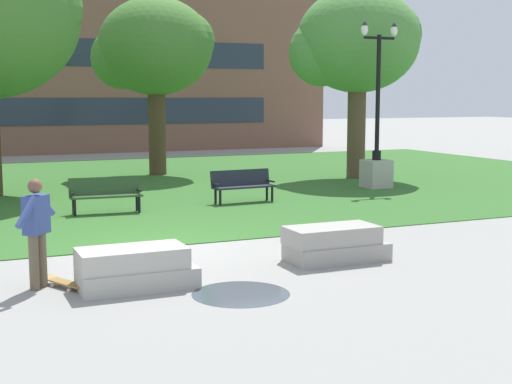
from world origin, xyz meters
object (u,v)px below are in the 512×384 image
concrete_block_left (334,244)px  lamp_post_right (377,155)px  concrete_block_center (135,269)px  park_bench_far_left (242,184)px  person_skateboarder (37,227)px  skateboard (66,283)px  park_bench_near_left (106,193)px

concrete_block_left → lamp_post_right: (6.42, 8.51, 0.78)m
concrete_block_center → park_bench_far_left: (4.96, 7.62, 0.23)m
concrete_block_center → person_skateboarder: (-1.38, 0.59, 0.66)m
park_bench_far_left → skateboard: bearing=-129.5°
person_skateboarder → park_bench_near_left: size_ratio=0.93×
concrete_block_center → park_bench_far_left: bearing=56.9°
park_bench_near_left → lamp_post_right: lamp_post_right is taller
park_bench_far_left → park_bench_near_left: bearing=-175.2°
park_bench_far_left → lamp_post_right: bearing=13.6°
person_skateboarder → lamp_post_right: (11.57, 8.30, 0.11)m
park_bench_near_left → park_bench_far_left: (3.90, 0.33, 0.00)m
skateboard → park_bench_far_left: size_ratio=0.55×
skateboard → lamp_post_right: bearing=37.2°
concrete_block_center → lamp_post_right: bearing=41.1°
person_skateboarder → park_bench_far_left: size_ratio=0.94×
park_bench_near_left → person_skateboarder: bearing=-110.0°
person_skateboarder → lamp_post_right: size_ratio=0.32×
park_bench_near_left → lamp_post_right: 9.28m
park_bench_near_left → lamp_post_right: (9.13, 1.59, 0.54)m
person_skateboarder → park_bench_far_left: bearing=48.0°
concrete_block_center → skateboard: (-0.99, 0.41, -0.22)m
park_bench_near_left → park_bench_far_left: 3.91m
lamp_post_right → skateboard: bearing=-142.8°
park_bench_near_left → concrete_block_left: bearing=-68.7°
concrete_block_center → lamp_post_right: 13.54m
person_skateboarder → park_bench_near_left: 7.15m
person_skateboarder → lamp_post_right: 14.24m
concrete_block_left → lamp_post_right: size_ratio=0.35×
concrete_block_left → lamp_post_right: lamp_post_right is taller
person_skateboarder → park_bench_far_left: (6.34, 7.03, -0.43)m
concrete_block_center → concrete_block_left: (3.77, 0.38, 0.00)m
person_skateboarder → park_bench_near_left: bearing=70.0°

